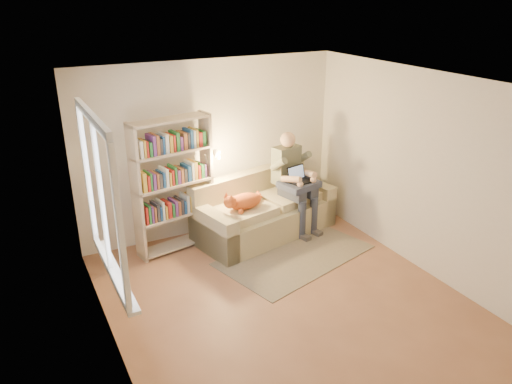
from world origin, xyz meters
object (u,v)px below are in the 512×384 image
person (293,176)px  bookshelf (173,179)px  laptop (300,177)px  cat (241,202)px  sofa (263,213)px

person → bookshelf: bearing=161.1°
laptop → bookshelf: bookshelf is taller
bookshelf → person: bearing=-17.3°
cat → laptop: 1.02m
bookshelf → laptop: bearing=-21.0°
sofa → bookshelf: size_ratio=1.19×
cat → laptop: size_ratio=1.99×
sofa → laptop: size_ratio=6.10×
person → laptop: 0.14m
cat → laptop: laptop is taller
person → laptop: bearing=-82.1°
cat → sofa: bearing=14.7°
person → cat: size_ratio=2.04×
person → bookshelf: 1.83m
sofa → cat: size_ratio=3.07×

